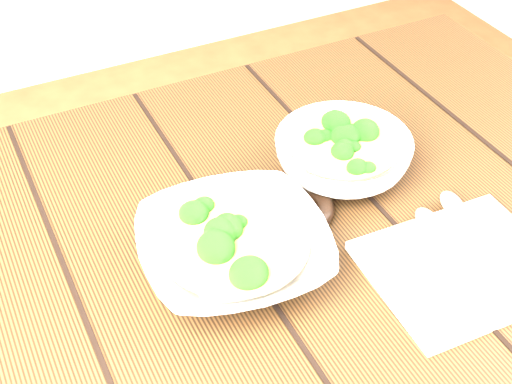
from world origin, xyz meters
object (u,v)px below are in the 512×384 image
object	(u,v)px
soup_bowl_front	(234,249)
soup_bowl_back	(343,155)
napkin	(462,267)
table	(255,311)
trivet	(297,208)

from	to	relation	value
soup_bowl_front	soup_bowl_back	size ratio (longest dim) A/B	1.08
soup_bowl_front	napkin	size ratio (longest dim) A/B	1.15
table	trivet	size ratio (longest dim) A/B	12.39
trivet	table	bearing A→B (deg)	-157.98
table	soup_bowl_front	bearing A→B (deg)	-155.31
soup_bowl_front	trivet	size ratio (longest dim) A/B	2.59
trivet	soup_bowl_front	bearing A→B (deg)	-157.11
table	soup_bowl_back	world-z (taller)	soup_bowl_back
soup_bowl_front	table	bearing A→B (deg)	24.69
table	soup_bowl_back	bearing A→B (deg)	24.57
table	soup_bowl_back	xyz separation A→B (m)	(0.17, 0.08, 0.15)
soup_bowl_back	napkin	distance (m)	0.23
trivet	napkin	size ratio (longest dim) A/B	0.44
soup_bowl_front	napkin	bearing A→B (deg)	-27.92
napkin	soup_bowl_back	bearing A→B (deg)	100.44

